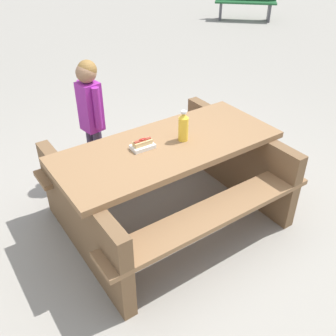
% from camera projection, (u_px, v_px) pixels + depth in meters
% --- Properties ---
extents(ground_plane, '(30.00, 30.00, 0.00)m').
position_uv_depth(ground_plane, '(168.00, 217.00, 3.39)').
color(ground_plane, gray).
rests_on(ground_plane, ground).
extents(picnic_table, '(2.03, 1.72, 0.75)m').
position_uv_depth(picnic_table, '(168.00, 176.00, 3.14)').
color(picnic_table, olive).
rests_on(picnic_table, ground).
extents(soda_bottle, '(0.08, 0.08, 0.25)m').
position_uv_depth(soda_bottle, '(183.00, 127.00, 2.96)').
color(soda_bottle, yellow).
rests_on(soda_bottle, picnic_table).
extents(hotdog_tray, '(0.20, 0.14, 0.08)m').
position_uv_depth(hotdog_tray, '(143.00, 145.00, 2.90)').
color(hotdog_tray, white).
rests_on(hotdog_tray, picnic_table).
extents(child_in_coat, '(0.22, 0.28, 1.21)m').
position_uv_depth(child_in_coat, '(90.00, 107.00, 3.49)').
color(child_in_coat, '#3F334C').
rests_on(child_in_coat, ground).
extents(park_bench_far, '(1.48, 1.15, 0.85)m').
position_uv_depth(park_bench_far, '(246.00, 1.00, 9.46)').
color(park_bench_far, '#1E592D').
rests_on(park_bench_far, ground).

